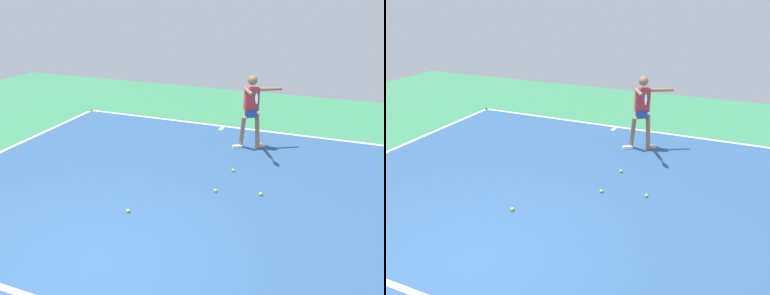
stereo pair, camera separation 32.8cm
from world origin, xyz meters
The scene contains 9 objects.
ground_plane centered at (0.00, 0.00, 0.00)m, with size 22.05×22.05×0.00m, color #388456.
court_surface centered at (0.00, 0.00, 0.00)m, with size 9.20×13.26×0.00m, color #2D5484.
court_line_baseline_near centered at (0.00, -6.58, 0.00)m, with size 9.20×0.10×0.01m, color white.
court_line_centre_mark centered at (0.00, -6.38, 0.00)m, with size 0.10×0.30×0.01m, color white.
tennis_player centered at (-1.09, -5.20, 1.07)m, with size 1.05×1.42×1.84m.
tennis_ball_centre_court centered at (-1.08, -3.70, 0.03)m, with size 0.07×0.07×0.07m, color #C6E53D.
tennis_ball_far_corner centered at (-1.01, -2.67, 0.03)m, with size 0.07×0.07×0.07m, color #CCE033.
tennis_ball_by_sideline centered at (0.22, -1.38, 0.03)m, with size 0.07×0.07×0.07m, color #C6E53D.
tennis_ball_near_player centered at (-1.87, -2.85, 0.03)m, with size 0.07×0.07×0.07m, color #CCE033.
Camera 1 is at (-3.03, 3.87, 3.70)m, focal length 36.71 mm.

